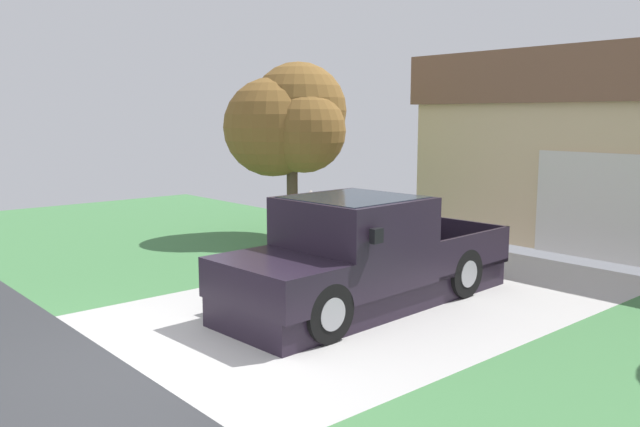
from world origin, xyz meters
The scene contains 5 objects.
pickup_truck centered at (-0.03, 3.67, 0.76)m, with size 2.18×5.20×1.73m.
person_with_hat centered at (-1.47, 4.00, 0.94)m, with size 0.51×0.40×1.68m.
handbag centered at (-1.67, 3.70, 0.13)m, with size 0.34×0.14×0.42m.
house_with_garage centered at (0.00, 13.09, 2.23)m, with size 8.38×6.89×4.39m.
neighbor_tree centered at (-5.30, 6.59, 2.78)m, with size 2.83×2.96×4.21m.
Camera 1 is at (6.94, -3.14, 2.95)m, focal length 36.48 mm.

